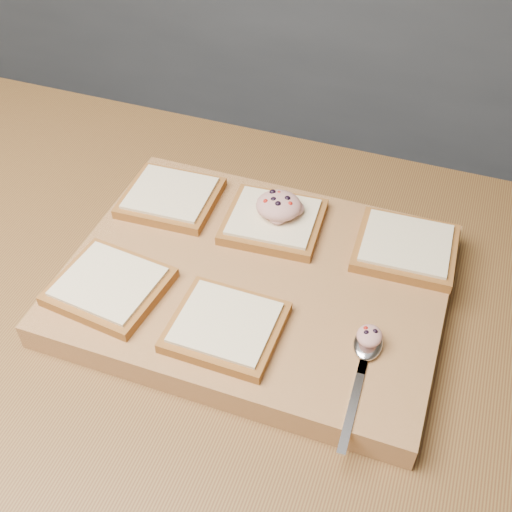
{
  "coord_description": "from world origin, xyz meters",
  "views": [
    {
      "loc": [
        0.35,
        -0.44,
        1.49
      ],
      "look_at": [
        0.17,
        0.06,
        0.96
      ],
      "focal_mm": 45.0,
      "sensor_mm": 36.0,
      "label": 1
    }
  ],
  "objects_px": {
    "cutting_board": "(256,283)",
    "tuna_salad_dollop": "(279,205)",
    "bread_far_center": "(273,221)",
    "spoon": "(366,352)"
  },
  "relations": [
    {
      "from": "cutting_board",
      "to": "tuna_salad_dollop",
      "type": "bearing_deg",
      "value": 91.96
    },
    {
      "from": "bread_far_center",
      "to": "tuna_salad_dollop",
      "type": "xyz_separation_m",
      "value": [
        0.0,
        0.01,
        0.02
      ]
    },
    {
      "from": "bread_far_center",
      "to": "spoon",
      "type": "relative_size",
      "value": 0.81
    },
    {
      "from": "tuna_salad_dollop",
      "to": "cutting_board",
      "type": "bearing_deg",
      "value": -88.04
    },
    {
      "from": "bread_far_center",
      "to": "tuna_salad_dollop",
      "type": "height_order",
      "value": "tuna_salad_dollop"
    },
    {
      "from": "cutting_board",
      "to": "bread_far_center",
      "type": "xyz_separation_m",
      "value": [
        -0.01,
        0.09,
        0.03
      ]
    },
    {
      "from": "bread_far_center",
      "to": "spoon",
      "type": "distance_m",
      "value": 0.23
    },
    {
      "from": "spoon",
      "to": "cutting_board",
      "type": "bearing_deg",
      "value": 154.0
    },
    {
      "from": "bread_far_center",
      "to": "cutting_board",
      "type": "bearing_deg",
      "value": -84.99
    },
    {
      "from": "cutting_board",
      "to": "tuna_salad_dollop",
      "type": "xyz_separation_m",
      "value": [
        -0.0,
        0.09,
        0.05
      ]
    }
  ]
}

